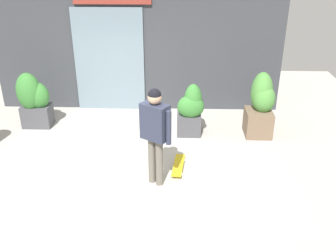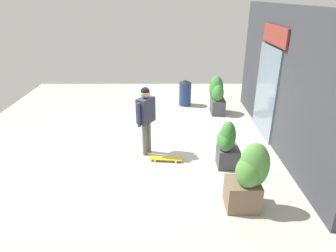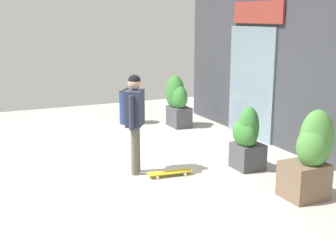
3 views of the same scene
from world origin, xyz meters
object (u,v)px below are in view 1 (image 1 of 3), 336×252
at_px(skateboard, 178,165).
at_px(planter_box_mid, 261,105).
at_px(planter_box_right, 34,100).
at_px(planter_box_left, 191,111).
at_px(skateboarder, 155,127).

height_order(skateboard, planter_box_mid, planter_box_mid).
bearing_deg(planter_box_right, planter_box_left, -4.81).
xyz_separation_m(skateboarder, skateboard, (0.40, 0.49, -1.05)).
bearing_deg(skateboard, planter_box_right, 68.24).
xyz_separation_m(skateboarder, planter_box_mid, (2.19, 2.04, -0.42)).
distance_m(skateboard, planter_box_mid, 2.45).
bearing_deg(skateboard, planter_box_left, -4.17).
distance_m(skateboarder, planter_box_left, 2.10).
bearing_deg(skateboard, skateboarder, 146.97).
height_order(skateboard, planter_box_left, planter_box_left).
height_order(skateboarder, planter_box_mid, skateboarder).
xyz_separation_m(skateboard, planter_box_mid, (1.79, 1.55, 0.63)).
relative_size(skateboarder, planter_box_left, 1.50).
distance_m(skateboarder, planter_box_mid, 3.02).
height_order(planter_box_left, planter_box_mid, planter_box_mid).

